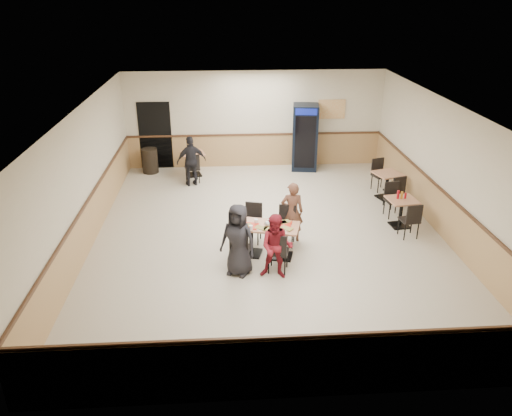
{
  "coord_description": "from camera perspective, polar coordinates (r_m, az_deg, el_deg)",
  "views": [
    {
      "loc": [
        -0.99,
        -10.27,
        5.28
      ],
      "look_at": [
        -0.33,
        -0.5,
        0.93
      ],
      "focal_mm": 35.0,
      "sensor_mm": 36.0,
      "label": 1
    }
  ],
  "objects": [
    {
      "name": "diner_woman_left",
      "position": [
        9.79,
        -2.06,
        -3.66
      ],
      "size": [
        0.86,
        0.75,
        1.49
      ],
      "primitive_type": "imported",
      "rotation": [
        0.0,
        0.0,
        -0.46
      ],
      "color": "black",
      "rests_on": "ground"
    },
    {
      "name": "back_table",
      "position": [
        15.27,
        -7.19,
        5.43
      ],
      "size": [
        0.81,
        0.81,
        0.72
      ],
      "rotation": [
        0.0,
        0.0,
        0.23
      ],
      "color": "black",
      "rests_on": "ground"
    },
    {
      "name": "main_chairs",
      "position": [
        10.56,
        0.98,
        -3.25
      ],
      "size": [
        1.55,
        1.82,
        0.91
      ],
      "rotation": [
        0.0,
        0.0,
        -0.26
      ],
      "color": "black",
      "rests_on": "ground"
    },
    {
      "name": "diner_woman_right",
      "position": [
        9.7,
        2.36,
        -4.46
      ],
      "size": [
        0.75,
        0.64,
        1.34
      ],
      "primitive_type": "imported",
      "rotation": [
        0.0,
        0.0,
        -0.23
      ],
      "color": "maroon",
      "rests_on": "ground"
    },
    {
      "name": "trash_bin",
      "position": [
        15.77,
        -12.02,
        5.32
      ],
      "size": [
        0.48,
        0.48,
        0.76
      ],
      "primitive_type": "cylinder",
      "color": "black",
      "rests_on": "ground"
    },
    {
      "name": "side_table_near_chair_south",
      "position": [
        11.88,
        17.12,
        -1.23
      ],
      "size": [
        0.46,
        0.46,
        0.88
      ],
      "primitive_type": null,
      "rotation": [
        0.0,
        0.0,
        3.26
      ],
      "color": "black",
      "rests_on": "ground"
    },
    {
      "name": "pepsi_cooler",
      "position": [
        15.67,
        5.61,
        8.04
      ],
      "size": [
        0.87,
        0.87,
        2.03
      ],
      "rotation": [
        0.0,
        0.0,
        -0.14
      ],
      "color": "black",
      "rests_on": "ground"
    },
    {
      "name": "lone_diner",
      "position": [
        14.42,
        -7.4,
        5.33
      ],
      "size": [
        0.92,
        0.58,
        1.45
      ],
      "primitive_type": "imported",
      "rotation": [
        0.0,
        0.0,
        3.43
      ],
      "color": "black",
      "rests_on": "ground"
    },
    {
      "name": "room_shell",
      "position": [
        13.93,
        7.84,
        3.98
      ],
      "size": [
        10.0,
        10.0,
        10.0
      ],
      "color": "silver",
      "rests_on": "ground"
    },
    {
      "name": "side_table_near",
      "position": [
        12.34,
        16.27,
        -0.04
      ],
      "size": [
        0.72,
        0.72,
        0.7
      ],
      "rotation": [
        0.0,
        0.0,
        0.12
      ],
      "color": "black",
      "rests_on": "ground"
    },
    {
      "name": "ground",
      "position": [
        11.59,
        1.46,
        -3.17
      ],
      "size": [
        10.0,
        10.0,
        0.0
      ],
      "primitive_type": "plane",
      "color": "beige",
      "rests_on": "ground"
    },
    {
      "name": "back_table_chair_lone",
      "position": [
        14.74,
        -7.3,
        4.64
      ],
      "size": [
        0.51,
        0.51,
        0.91
      ],
      "primitive_type": null,
      "rotation": [
        0.0,
        0.0,
        3.37
      ],
      "color": "black",
      "rests_on": "ground"
    },
    {
      "name": "side_table_far_chair_north",
      "position": [
        14.43,
        14.06,
        3.69
      ],
      "size": [
        0.53,
        0.53,
        0.92
      ],
      "primitive_type": null,
      "rotation": [
        0.0,
        0.0,
        0.3
      ],
      "color": "black",
      "rests_on": "ground"
    },
    {
      "name": "side_table_near_chair_north",
      "position": [
        12.83,
        15.46,
        0.89
      ],
      "size": [
        0.46,
        0.46,
        0.88
      ],
      "primitive_type": null,
      "rotation": [
        0.0,
        0.0,
        0.12
      ],
      "color": "black",
      "rests_on": "ground"
    },
    {
      "name": "diner_man_opposite",
      "position": [
        11.12,
        4.14,
        -0.46
      ],
      "size": [
        0.53,
        0.36,
        1.39
      ],
      "primitive_type": "imported",
      "rotation": [
        0.0,
        0.0,
        3.09
      ],
      "color": "brown",
      "rests_on": "ground"
    },
    {
      "name": "condiment_caddy",
      "position": [
        12.25,
        16.23,
        1.43
      ],
      "size": [
        0.23,
        0.06,
        0.2
      ],
      "color": "#B00C18",
      "rests_on": "side_table_near"
    },
    {
      "name": "side_table_far_chair_south",
      "position": [
        13.41,
        15.48,
        1.97
      ],
      "size": [
        0.53,
        0.53,
        0.92
      ],
      "primitive_type": null,
      "rotation": [
        0.0,
        0.0,
        3.45
      ],
      "color": "black",
      "rests_on": "ground"
    },
    {
      "name": "tabletop_clutter",
      "position": [
        10.41,
        1.12,
        -1.93
      ],
      "size": [
        1.2,
        0.61,
        0.12
      ],
      "rotation": [
        0.0,
        0.0,
        -0.26
      ],
      "color": "red",
      "rests_on": "main_table"
    },
    {
      "name": "side_table_far",
      "position": [
        13.91,
        14.75,
        2.95
      ],
      "size": [
        0.85,
        0.85,
        0.72
      ],
      "rotation": [
        0.0,
        0.0,
        0.3
      ],
      "color": "black",
      "rests_on": "ground"
    },
    {
      "name": "main_table",
      "position": [
        10.55,
        1.23,
        -3.16
      ],
      "size": [
        1.46,
        0.99,
        0.72
      ],
      "rotation": [
        0.0,
        0.0,
        -0.26
      ],
      "color": "black",
      "rests_on": "ground"
    }
  ]
}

